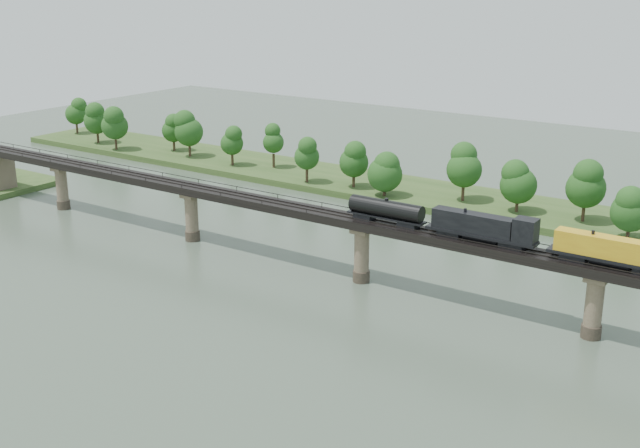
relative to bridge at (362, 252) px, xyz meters
The scene contains 6 objects.
ground 30.49m from the bridge, 90.00° to the right, with size 400.00×400.00×0.00m, color #384838.
far_bank 55.20m from the bridge, 90.00° to the left, with size 300.00×24.00×1.60m, color #2F491D.
bridge is the anchor object (origin of this frame).
bridge_superstructure 6.33m from the bridge, 90.00° to the left, with size 220.00×4.90×0.75m.
far_treeline 51.30m from the bridge, 99.23° to the left, with size 289.06×17.54×13.60m.
freight_train 36.14m from the bridge, ahead, with size 72.91×2.84×5.02m.
Camera 1 is at (68.06, -82.27, 51.96)m, focal length 45.00 mm.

